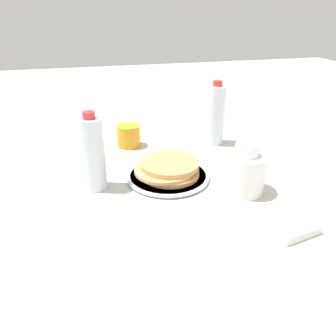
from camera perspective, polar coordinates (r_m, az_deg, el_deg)
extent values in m
plane|color=#BCB7AD|center=(0.94, -0.45, -2.40)|extent=(4.00, 4.00, 0.00)
cylinder|color=silver|center=(0.96, 0.00, -1.44)|extent=(0.22, 0.22, 0.01)
cylinder|color=silver|center=(0.96, 0.00, -1.31)|extent=(0.24, 0.24, 0.01)
cylinder|color=tan|center=(0.95, 0.30, -0.85)|extent=(0.17, 0.17, 0.01)
cylinder|color=tan|center=(0.95, -0.43, -0.30)|extent=(0.17, 0.17, 0.01)
cylinder|color=tan|center=(0.95, 0.31, 0.70)|extent=(0.17, 0.17, 0.02)
cylinder|color=orange|center=(1.18, -6.88, 5.60)|extent=(0.08, 0.08, 0.08)
cylinder|color=white|center=(0.90, 13.12, -0.92)|extent=(0.11, 0.11, 0.11)
cylinder|color=white|center=(0.87, 13.58, 3.09)|extent=(0.06, 0.06, 0.03)
cylinder|color=silver|center=(1.18, 8.27, 9.03)|extent=(0.07, 0.07, 0.21)
cylinder|color=red|center=(1.16, 8.64, 14.39)|extent=(0.03, 0.03, 0.02)
cylinder|color=silver|center=(0.89, -12.90, 2.28)|extent=(0.06, 0.06, 0.20)
cylinder|color=red|center=(0.85, -13.65, 8.94)|extent=(0.03, 0.03, 0.02)
cube|color=white|center=(0.80, 20.24, -9.14)|extent=(0.12, 0.12, 0.02)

